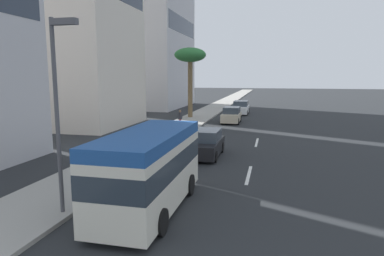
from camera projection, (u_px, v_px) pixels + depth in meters
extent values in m
plane|color=#26282B|center=(262.00, 123.00, 34.65)|extent=(198.00, 198.00, 0.00)
cube|color=#9E9B93|center=(192.00, 120.00, 36.30)|extent=(162.00, 3.50, 0.15)
cube|color=silver|center=(249.00, 175.00, 16.53)|extent=(3.20, 0.16, 0.01)
cube|color=silver|center=(257.00, 142.00, 24.57)|extent=(3.20, 0.16, 0.01)
cube|color=silver|center=(149.00, 174.00, 12.08)|extent=(6.29, 2.15, 2.20)
cube|color=#1E4C93|center=(149.00, 138.00, 11.88)|extent=(6.29, 2.15, 0.42)
cube|color=#28333D|center=(149.00, 162.00, 12.02)|extent=(6.31, 2.16, 0.73)
cylinder|color=black|center=(161.00, 222.00, 10.23)|extent=(0.84, 0.26, 0.84)
cylinder|color=black|center=(99.00, 216.00, 10.70)|extent=(0.84, 0.26, 0.84)
cylinder|color=black|center=(190.00, 185.00, 13.74)|extent=(0.84, 0.26, 0.84)
cylinder|color=black|center=(142.00, 181.00, 14.21)|extent=(0.84, 0.26, 0.84)
cube|color=black|center=(204.00, 147.00, 20.29)|extent=(4.09, 1.85, 0.78)
cube|color=#38424C|center=(205.00, 135.00, 20.38)|extent=(2.25, 1.70, 0.64)
cylinder|color=black|center=(215.00, 157.00, 18.91)|extent=(0.64, 0.22, 0.64)
cylinder|color=black|center=(185.00, 155.00, 19.30)|extent=(0.64, 0.22, 0.64)
cylinder|color=black|center=(222.00, 147.00, 21.35)|extent=(0.64, 0.22, 0.64)
cylinder|color=black|center=(195.00, 146.00, 21.74)|extent=(0.64, 0.22, 0.64)
cube|color=beige|center=(231.00, 117.00, 34.81)|extent=(4.06, 1.71, 0.79)
cube|color=#38424C|center=(232.00, 110.00, 34.90)|extent=(2.23, 1.58, 0.64)
cylinder|color=black|center=(238.00, 121.00, 33.46)|extent=(0.64, 0.22, 0.64)
cylinder|color=black|center=(222.00, 121.00, 33.82)|extent=(0.64, 0.22, 0.64)
cylinder|color=black|center=(240.00, 118.00, 35.88)|extent=(0.64, 0.22, 0.64)
cylinder|color=black|center=(225.00, 118.00, 36.24)|extent=(0.64, 0.22, 0.64)
cube|color=white|center=(241.00, 109.00, 42.61)|extent=(4.58, 1.83, 0.81)
cube|color=#38424C|center=(241.00, 103.00, 42.72)|extent=(2.52, 1.68, 0.67)
cylinder|color=black|center=(247.00, 113.00, 41.09)|extent=(0.64, 0.22, 0.64)
cylinder|color=black|center=(233.00, 113.00, 41.48)|extent=(0.64, 0.22, 0.64)
cylinder|color=black|center=(248.00, 111.00, 43.83)|extent=(0.64, 0.22, 0.64)
cylinder|color=black|center=(235.00, 110.00, 44.21)|extent=(0.64, 0.22, 0.64)
cylinder|color=red|center=(180.00, 124.00, 30.17)|extent=(0.14, 0.14, 0.79)
cylinder|color=red|center=(180.00, 124.00, 30.32)|extent=(0.14, 0.14, 0.79)
cube|color=#333338|center=(180.00, 116.00, 30.14)|extent=(0.39, 0.35, 0.62)
sphere|color=#9E7251|center=(180.00, 111.00, 30.08)|extent=(0.21, 0.21, 0.21)
cylinder|color=brown|center=(190.00, 89.00, 38.00)|extent=(0.52, 0.52, 6.40)
ellipsoid|color=#2D7238|center=(190.00, 55.00, 37.43)|extent=(3.51, 3.51, 1.58)
cylinder|color=#4C4C51|center=(57.00, 119.00, 11.22)|extent=(0.14, 0.14, 6.47)
cube|color=#4C4C51|center=(64.00, 22.00, 10.64)|extent=(0.24, 0.90, 0.20)
cube|color=#2D3847|center=(183.00, 26.00, 50.28)|extent=(14.32, 0.08, 2.41)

